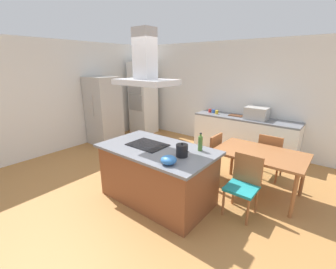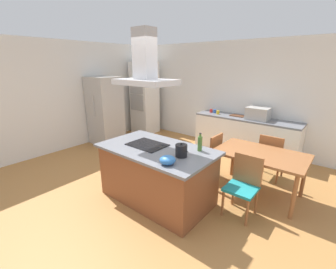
# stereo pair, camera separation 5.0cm
# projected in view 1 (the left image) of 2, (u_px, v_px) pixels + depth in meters

# --- Properties ---
(ground) EXTENTS (16.00, 16.00, 0.00)m
(ground) POSITION_uv_depth(u_px,v_px,m) (203.00, 167.00, 4.90)
(ground) COLOR #AD753D
(wall_back) EXTENTS (7.20, 0.10, 2.70)m
(wall_back) POSITION_uv_depth(u_px,v_px,m) (240.00, 96.00, 5.80)
(wall_back) COLOR white
(wall_back) RESTS_ON ground
(wall_left) EXTENTS (0.10, 8.80, 2.70)m
(wall_left) POSITION_uv_depth(u_px,v_px,m) (86.00, 94.00, 6.18)
(wall_left) COLOR white
(wall_left) RESTS_ON ground
(kitchen_island) EXTENTS (1.82, 1.05, 0.90)m
(kitchen_island) POSITION_uv_depth(u_px,v_px,m) (157.00, 174.00, 3.65)
(kitchen_island) COLOR brown
(kitchen_island) RESTS_ON ground
(cooktop) EXTENTS (0.60, 0.44, 0.01)m
(cooktop) POSITION_uv_depth(u_px,v_px,m) (147.00, 145.00, 3.63)
(cooktop) COLOR black
(cooktop) RESTS_ON kitchen_island
(tea_kettle) EXTENTS (0.22, 0.17, 0.20)m
(tea_kettle) POSITION_uv_depth(u_px,v_px,m) (182.00, 150.00, 3.17)
(tea_kettle) COLOR black
(tea_kettle) RESTS_ON kitchen_island
(olive_oil_bottle) EXTENTS (0.07, 0.07, 0.28)m
(olive_oil_bottle) POSITION_uv_depth(u_px,v_px,m) (200.00, 143.00, 3.37)
(olive_oil_bottle) COLOR #47722D
(olive_oil_bottle) RESTS_ON kitchen_island
(mixing_bowl) EXTENTS (0.21, 0.21, 0.12)m
(mixing_bowl) POSITION_uv_depth(u_px,v_px,m) (169.00, 160.00, 2.93)
(mixing_bowl) COLOR #2D6BB7
(mixing_bowl) RESTS_ON kitchen_island
(back_counter) EXTENTS (2.46, 0.62, 0.90)m
(back_counter) POSITION_uv_depth(u_px,v_px,m) (243.00, 135.00, 5.61)
(back_counter) COLOR white
(back_counter) RESTS_ON ground
(countertop_microwave) EXTENTS (0.50, 0.38, 0.28)m
(countertop_microwave) POSITION_uv_depth(u_px,v_px,m) (257.00, 113.00, 5.28)
(countertop_microwave) COLOR #B2AFAA
(countertop_microwave) RESTS_ON back_counter
(coffee_mug_red) EXTENTS (0.08, 0.08, 0.09)m
(coffee_mug_red) POSITION_uv_depth(u_px,v_px,m) (210.00, 111.00, 6.05)
(coffee_mug_red) COLOR red
(coffee_mug_red) RESTS_ON back_counter
(coffee_mug_blue) EXTENTS (0.08, 0.08, 0.09)m
(coffee_mug_blue) POSITION_uv_depth(u_px,v_px,m) (213.00, 111.00, 5.99)
(coffee_mug_blue) COLOR #2D56B2
(coffee_mug_blue) RESTS_ON back_counter
(coffee_mug_yellow) EXTENTS (0.08, 0.08, 0.09)m
(coffee_mug_yellow) POSITION_uv_depth(u_px,v_px,m) (217.00, 112.00, 5.86)
(coffee_mug_yellow) COLOR gold
(coffee_mug_yellow) RESTS_ON back_counter
(cutting_board) EXTENTS (0.34, 0.24, 0.02)m
(cutting_board) POSITION_uv_depth(u_px,v_px,m) (236.00, 115.00, 5.66)
(cutting_board) COLOR #59331E
(cutting_board) RESTS_ON back_counter
(wall_oven_stack) EXTENTS (0.70, 0.66, 2.20)m
(wall_oven_stack) POSITION_uv_depth(u_px,v_px,m) (143.00, 98.00, 7.15)
(wall_oven_stack) COLOR white
(wall_oven_stack) RESTS_ON ground
(refrigerator) EXTENTS (0.80, 0.73, 1.82)m
(refrigerator) POSITION_uv_depth(u_px,v_px,m) (104.00, 111.00, 6.18)
(refrigerator) COLOR #B2AFAA
(refrigerator) RESTS_ON ground
(dining_table) EXTENTS (1.40, 0.90, 0.75)m
(dining_table) POSITION_uv_depth(u_px,v_px,m) (260.00, 157.00, 3.76)
(dining_table) COLOR #995B33
(dining_table) RESTS_ON ground
(chair_at_left_end) EXTENTS (0.42, 0.42, 0.89)m
(chair_at_left_end) POSITION_uv_depth(u_px,v_px,m) (210.00, 153.00, 4.35)
(chair_at_left_end) COLOR teal
(chair_at_left_end) RESTS_ON ground
(chair_facing_back_wall) EXTENTS (0.42, 0.42, 0.89)m
(chair_facing_back_wall) POSITION_uv_depth(u_px,v_px,m) (270.00, 154.00, 4.31)
(chair_facing_back_wall) COLOR teal
(chair_facing_back_wall) RESTS_ON ground
(chair_facing_island) EXTENTS (0.42, 0.42, 0.89)m
(chair_facing_island) POSITION_uv_depth(u_px,v_px,m) (244.00, 181.00, 3.31)
(chair_facing_island) COLOR teal
(chair_facing_island) RESTS_ON ground
(range_hood) EXTENTS (0.90, 0.55, 0.78)m
(range_hood) POSITION_uv_depth(u_px,v_px,m) (145.00, 67.00, 3.27)
(range_hood) COLOR #ADADB2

